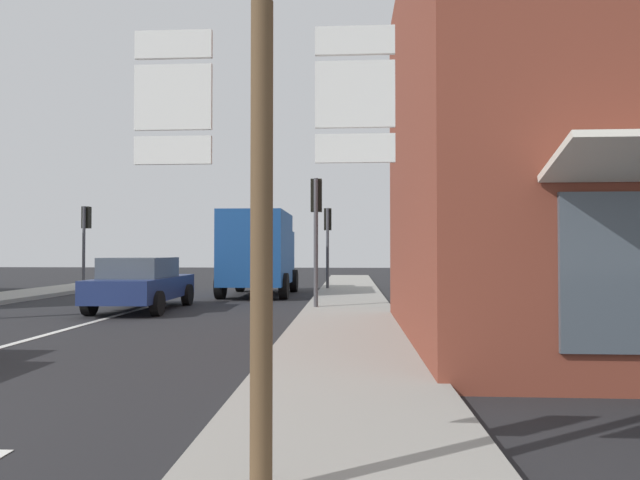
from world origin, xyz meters
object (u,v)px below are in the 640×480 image
route_sign_post (262,207)px  traffic_light_far_right (328,230)px  delivery_truck (259,251)px  traffic_light_far_left (86,228)px  sedan_far (142,283)px  traffic_light_near_right (316,213)px

route_sign_post → traffic_light_far_right: 18.73m
delivery_truck → route_sign_post: 16.64m
route_sign_post → traffic_light_far_left: 21.00m
sedan_far → traffic_light_far_right: (4.86, 7.43, 1.77)m
delivery_truck → route_sign_post: size_ratio=1.57×
sedan_far → route_sign_post: size_ratio=1.32×
traffic_light_far_left → traffic_light_far_right: size_ratio=1.02×
delivery_truck → traffic_light_near_right: 5.73m
sedan_far → traffic_light_near_right: size_ratio=1.17×
delivery_truck → route_sign_post: bearing=-80.2°
sedan_far → delivery_truck: bearing=64.7°
traffic_light_far_left → traffic_light_far_right: 10.02m
delivery_truck → traffic_light_far_left: (-7.57, 1.83, 0.94)m
traffic_light_far_left → traffic_light_far_right: (10.01, 0.48, -0.06)m
route_sign_post → traffic_light_far_left: bearing=119.7°
delivery_truck → traffic_light_far_left: 7.84m
delivery_truck → traffic_light_near_right: traffic_light_near_right is taller
route_sign_post → traffic_light_near_right: bearing=92.0°
delivery_truck → traffic_light_far_right: traffic_light_far_right is taller
route_sign_post → traffic_light_far_right: bearing=91.2°
route_sign_post → traffic_light_far_left: (-10.40, 18.23, 0.68)m
route_sign_post → traffic_light_near_right: 11.36m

